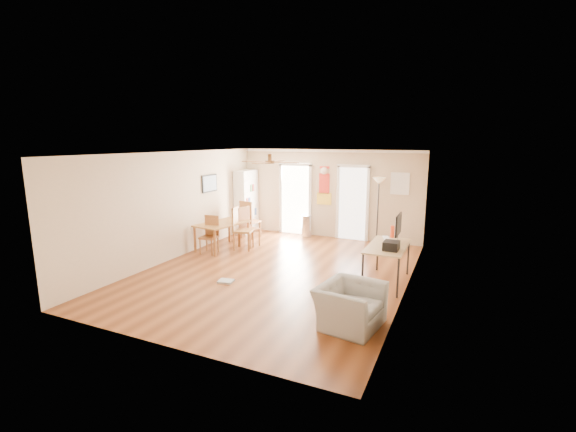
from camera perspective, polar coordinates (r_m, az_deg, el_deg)
The scene contains 29 objects.
floor at distance 8.70m, azimuth -1.65°, elevation -8.16°, with size 7.00×7.00×0.00m, color brown.
ceiling at distance 8.21m, azimuth -1.75°, elevation 9.23°, with size 5.50×7.00×0.00m, color silver, non-canonical shape.
wall_back at distance 11.56m, azimuth 5.94°, elevation 3.26°, with size 5.50×0.04×2.60m, color beige, non-canonical shape.
wall_front at distance 5.52m, azimuth -17.92°, elevation -5.96°, with size 5.50×0.04×2.60m, color beige, non-canonical shape.
wall_left at distance 9.86m, azimuth -16.22°, elevation 1.51°, with size 0.04×7.00×2.60m, color beige, non-canonical shape.
wall_right at distance 7.59m, azimuth 17.32°, elevation -1.33°, with size 0.04×7.00×2.60m, color beige, non-canonical shape.
crown_molding at distance 8.21m, azimuth -1.75°, elevation 8.95°, with size 5.50×7.00×0.08m, color white, non-canonical shape.
kitchen_doorway at distance 11.95m, azimuth 1.11°, elevation 2.36°, with size 0.90×0.10×2.10m, color white, non-canonical shape.
bathroom_doorway at distance 11.37m, azimuth 9.48°, elevation 1.76°, with size 0.80×0.10×2.10m, color white, non-canonical shape.
wall_decal at distance 11.55m, azimuth 5.34°, elevation 4.51°, with size 0.46×0.03×1.10m, color red.
ac_grille at distance 11.02m, azimuth 16.13°, elevation 4.59°, with size 0.50×0.04×0.60m, color white.
framed_poster at distance 10.88m, azimuth -11.45°, elevation 4.73°, with size 0.04×0.66×0.48m, color black.
ceiling_fan at distance 7.95m, azimuth -2.70°, elevation 7.94°, with size 1.24×1.24×0.20m, color #593819, non-canonical shape.
bookshelf at distance 12.23m, azimuth -6.14°, elevation 2.14°, with size 0.39×0.88×1.95m, color white, non-canonical shape.
dining_table at distance 10.55m, azimuth -9.59°, elevation -2.85°, with size 0.84×1.41×0.70m, color olive, non-canonical shape.
dining_chair_right_a at distance 10.62m, azimuth -5.69°, elevation -1.65°, with size 0.44×0.44×1.06m, color #A16134, non-canonical shape.
dining_chair_right_b at distance 10.35m, azimuth -6.57°, elevation -1.84°, with size 0.46×0.46×1.13m, color #A06633, non-canonical shape.
dining_chair_near at distance 10.13m, azimuth -11.55°, elevation -2.77°, with size 0.39×0.39×0.96m, color #A05D33, non-canonical shape.
dining_chair_far at distance 11.56m, azimuth -5.50°, elevation -0.48°, with size 0.46×0.46×1.11m, color olive, non-canonical shape.
trash_can at distance 11.65m, azimuth 2.75°, elevation -1.48°, with size 0.31×0.31×0.66m, color #BBBCBE.
torchiere_lamp at distance 10.92m, azimuth 13.04°, elevation 0.63°, with size 0.35×0.35×1.87m, color black, non-canonical shape.
computer_desk at distance 8.17m, azimuth 14.30°, elevation -6.86°, with size 0.74×1.48×0.79m, color tan, non-canonical shape.
imac at distance 8.30m, azimuth 15.90°, elevation -1.73°, with size 0.09×0.63×0.58m, color black, non-canonical shape.
keyboard at distance 8.61m, azimuth 14.23°, elevation -3.15°, with size 0.12×0.37×0.01m, color white.
printer at distance 7.72m, azimuth 14.93°, elevation -4.22°, with size 0.28×0.33×0.17m, color black.
orange_bottle at distance 8.70m, azimuth 15.09°, elevation -2.22°, with size 0.09×0.09×0.26m, color #FB4216.
wastebasket_a at distance 7.49m, azimuth 7.99°, elevation -10.28°, with size 0.26×0.26×0.30m, color white.
floor_cloth at distance 8.17m, azimuth -9.13°, elevation -9.44°, with size 0.30×0.24×0.04m, color #A4A49F.
armchair at distance 6.29m, azimuth 9.07°, elevation -12.85°, with size 1.02×0.89×0.66m, color #969691.
Camera 1 is at (3.60, -7.37, 2.87)m, focal length 24.20 mm.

